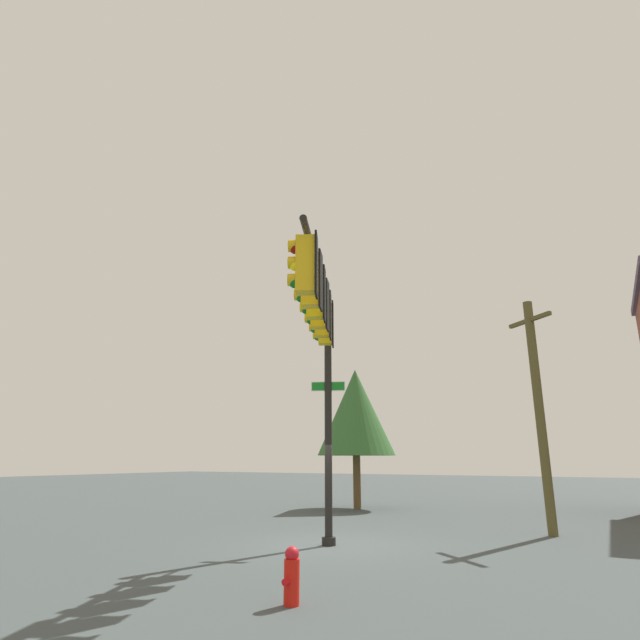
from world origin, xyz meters
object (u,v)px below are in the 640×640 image
at_px(signal_pole_assembly, 319,324).
at_px(tree_near, 356,412).
at_px(fire_hydrant, 292,576).
at_px(utility_pole, 539,408).

bearing_deg(signal_pole_assembly, tree_near, -158.92).
xyz_separation_m(signal_pole_assembly, fire_hydrant, (2.93, 1.16, -4.82)).
bearing_deg(utility_pole, signal_pole_assembly, -30.15).
distance_m(utility_pole, fire_hydrant, 10.60).
xyz_separation_m(fire_hydrant, tree_near, (-14.57, -5.64, 3.85)).
bearing_deg(tree_near, fire_hydrant, 21.18).
height_order(signal_pole_assembly, fire_hydrant, signal_pole_assembly).
bearing_deg(tree_near, utility_pole, 60.04).
bearing_deg(utility_pole, fire_hydrant, -15.98).
bearing_deg(utility_pole, tree_near, -119.96).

